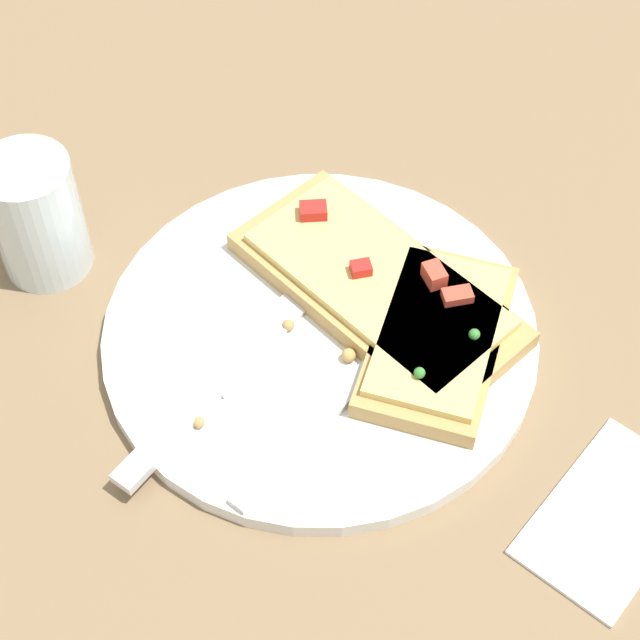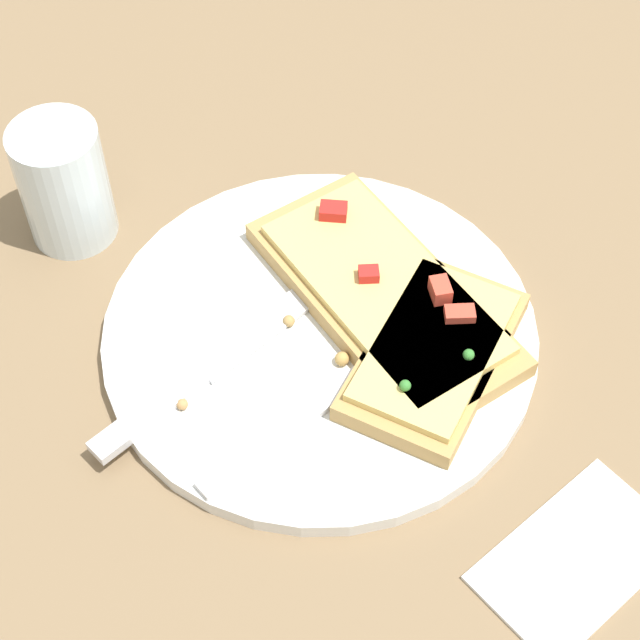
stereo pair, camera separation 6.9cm
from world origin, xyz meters
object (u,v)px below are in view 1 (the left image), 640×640
object	(u,v)px
fork	(365,373)
pizza_slice_main	(378,286)
knife	(221,380)
napkin	(611,516)
pizza_slice_corner	(438,337)
plate	(320,335)
drinking_glass	(36,216)

from	to	relation	value
fork	pizza_slice_main	xyz separation A→B (m)	(0.06, 0.03, 0.01)
knife	napkin	world-z (taller)	knife
fork	knife	bearing A→B (deg)	132.57
knife	pizza_slice_corner	size ratio (longest dim) A/B	1.41
plate	drinking_glass	bearing A→B (deg)	109.90
pizza_slice_corner	drinking_glass	bearing A→B (deg)	-90.02
pizza_slice_main	drinking_glass	size ratio (longest dim) A/B	2.30
pizza_slice_main	napkin	xyz separation A→B (m)	(-0.04, -0.20, -0.02)
napkin	plate	bearing A→B (deg)	92.71
drinking_glass	pizza_slice_corner	bearing A→B (deg)	-67.42
knife	fork	bearing A→B (deg)	-50.32
plate	napkin	world-z (taller)	plate
napkin	pizza_slice_corner	bearing A→B (deg)	79.40
pizza_slice_main	pizza_slice_corner	distance (m)	0.06
pizza_slice_main	fork	bearing A→B (deg)	127.76
knife	pizza_slice_corner	xyz separation A→B (m)	(0.11, -0.09, 0.01)
knife	napkin	size ratio (longest dim) A/B	1.89
pizza_slice_main	napkin	distance (m)	0.21
drinking_glass	knife	bearing A→B (deg)	-91.13
fork	drinking_glass	world-z (taller)	drinking_glass
pizza_slice_corner	napkin	bearing A→B (deg)	56.81
plate	knife	world-z (taller)	knife
napkin	pizza_slice_main	bearing A→B (deg)	79.91
knife	pizza_slice_main	xyz separation A→B (m)	(0.12, -0.03, 0.01)
pizza_slice_main	drinking_glass	world-z (taller)	drinking_glass
plate	drinking_glass	world-z (taller)	drinking_glass
plate	drinking_glass	size ratio (longest dim) A/B	3.12
pizza_slice_main	pizza_slice_corner	size ratio (longest dim) A/B	1.34
plate	pizza_slice_main	size ratio (longest dim) A/B	1.36
fork	pizza_slice_corner	size ratio (longest dim) A/B	1.39
plate	pizza_slice_main	world-z (taller)	pizza_slice_main
fork	drinking_glass	xyz separation A→B (m)	(-0.06, 0.23, 0.03)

